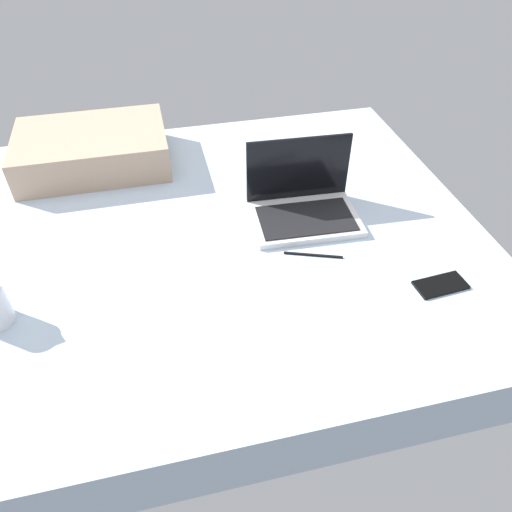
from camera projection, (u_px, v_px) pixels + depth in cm
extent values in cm
cube|color=silver|center=(189.00, 257.00, 155.09)|extent=(180.00, 140.00, 18.00)
cube|color=silver|center=(305.00, 219.00, 153.61)|extent=(34.11, 24.62, 2.00)
cube|color=black|center=(306.00, 218.00, 151.71)|extent=(29.81, 18.43, 0.40)
cube|color=black|center=(298.00, 168.00, 154.06)|extent=(33.01, 2.65, 21.00)
cube|color=black|center=(441.00, 285.00, 132.49)|extent=(14.49, 7.88, 0.80)
cube|color=tan|center=(92.00, 149.00, 175.10)|extent=(52.00, 36.00, 13.00)
cube|color=black|center=(313.00, 255.00, 141.74)|extent=(16.17, 6.40, 0.60)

